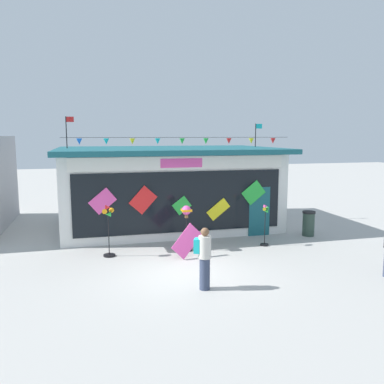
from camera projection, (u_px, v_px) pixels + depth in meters
The scene contains 8 objects.
ground_plane at pixel (183, 272), 11.85m from camera, with size 80.00×80.00×0.00m, color #ADAAA5.
kite_shop_building at pixel (167, 186), 17.88m from camera, with size 9.43×6.38×4.85m.
wind_spinner_far_left at pixel (108, 225), 13.27m from camera, with size 0.41×0.40×1.78m.
wind_spinner_left at pixel (186, 217), 13.92m from camera, with size 0.38×0.38×1.63m.
wind_spinner_center_left at pixel (265, 222), 14.61m from camera, with size 0.31×0.31×1.56m.
person_near_camera at pixel (204, 257), 10.45m from camera, with size 0.48×0.41×1.68m.
trash_bin at pixel (308, 223), 16.12m from camera, with size 0.52×0.52×1.02m.
display_kite_on_ground at pixel (187, 241), 13.20m from camera, with size 0.59×0.03×1.08m, color #EA4CA3.
Camera 1 is at (-2.59, -11.09, 4.08)m, focal length 37.01 mm.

